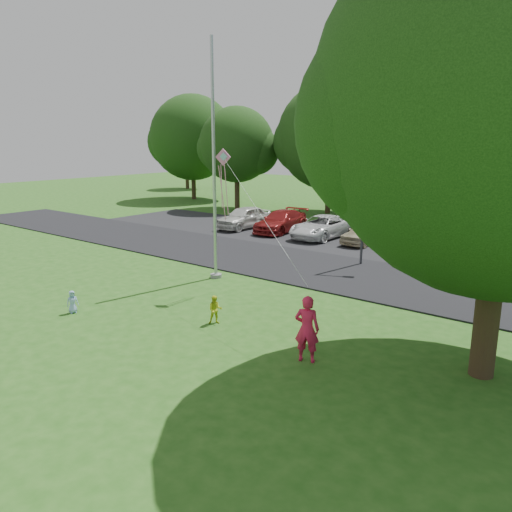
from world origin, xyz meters
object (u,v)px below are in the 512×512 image
Objects in this scene: flagpole at (214,183)px; big_tree at (505,112)px; woman at (307,329)px; trash_can at (407,260)px; child_blue at (72,302)px; street_lamp at (369,191)px; child_yellow at (215,310)px; kite at (225,170)px.

big_tree is at bearing -13.26° from flagpole.
woman is (-3.92, -2.01, -5.64)m from big_tree.
flagpole is at bearing -131.47° from trash_can.
trash_can is 1.01× the size of child_blue.
street_lamp is 11.97m from big_tree.
child_yellow is at bearing -27.95° from woman.
street_lamp is 13.99m from child_blue.
big_tree is 1.79× the size of kite.
big_tree reaches higher than street_lamp.
big_tree is (7.45, -8.89, 2.98)m from street_lamp.
woman reaches higher than child_yellow.
kite is (-4.19, -8.14, 4.41)m from trash_can.
child_blue is 0.13× the size of kite.
flagpole is 1.67× the size of street_lamp.
big_tree is at bearing -59.26° from trash_can.
street_lamp is at bearing 43.55° from child_yellow.
big_tree reaches higher than kite.
woman is at bearing -31.59° from flagpole.
big_tree is at bearing -22.91° from kite.
street_lamp is 3.18× the size of woman.
big_tree is at bearing -55.84° from child_blue.
kite reaches higher than woman.
big_tree is 14.44m from child_blue.
street_lamp is at bearing -4.36° from child_blue.
trash_can is 12.69m from big_tree.
child_blue is (-8.58, -1.75, -0.54)m from woman.
trash_can is 0.07× the size of big_tree.
woman reaches higher than child_blue.
trash_can is 11.69m from woman.
child_yellow is 5.56m from kite.
child_blue is at bearing -97.33° from flagpole.
flagpole is 5.32× the size of woman.
flagpole reaches higher than child_blue.
woman reaches higher than trash_can.
kite reaches higher than child_blue.
woman is (3.53, -10.90, -2.66)m from street_lamp.
big_tree is at bearing -172.49° from woman.
street_lamp is at bearing 55.52° from flagpole.
child_yellow is at bearing -114.16° from street_lamp.
trash_can is at bearing 48.53° from flagpole.
flagpole is 0.87× the size of big_tree.
big_tree is at bearing -33.89° from child_yellow.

